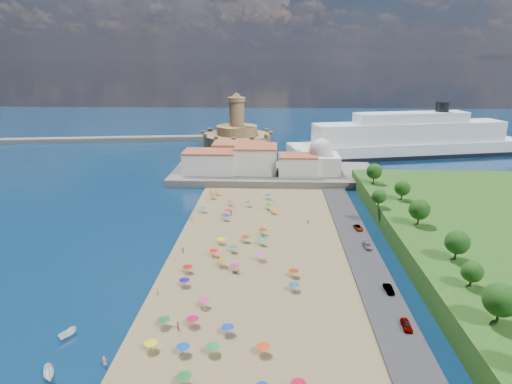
{
  "coord_description": "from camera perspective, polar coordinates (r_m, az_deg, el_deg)",
  "views": [
    {
      "loc": [
        9.7,
        -111.55,
        50.98
      ],
      "look_at": [
        4.0,
        25.0,
        8.0
      ],
      "focal_mm": 30.0,
      "sensor_mm": 36.0,
      "label": 1
    }
  ],
  "objects": [
    {
      "name": "breakwater",
      "position": [
        294.59,
        -21.77,
        6.51
      ],
      "size": [
        199.03,
        34.77,
        2.6
      ],
      "primitive_type": "cube",
      "rotation": [
        0.0,
        0.0,
        0.14
      ],
      "color": "#59544C",
      "rests_on": "ground"
    },
    {
      "name": "fortress",
      "position": [
        254.38,
        -2.56,
        7.41
      ],
      "size": [
        40.0,
        40.0,
        32.4
      ],
      "color": "#A47D52",
      "rests_on": "ground"
    },
    {
      "name": "cruise_ship",
      "position": [
        245.48,
        19.72,
        6.48
      ],
      "size": [
        132.76,
        48.01,
        28.75
      ],
      "color": "black",
      "rests_on": "ground"
    },
    {
      "name": "domed_building",
      "position": [
        188.42,
        8.54,
        4.38
      ],
      "size": [
        16.0,
        16.0,
        15.0
      ],
      "color": "silver",
      "rests_on": "terrace"
    },
    {
      "name": "terrace",
      "position": [
        191.07,
        2.4,
        2.43
      ],
      "size": [
        90.0,
        36.0,
        3.0
      ],
      "primitive_type": "cube",
      "color": "#59544C",
      "rests_on": "ground"
    },
    {
      "name": "ground",
      "position": [
        123.03,
        -2.37,
        -7.04
      ],
      "size": [
        700.0,
        700.0,
        0.0
      ],
      "primitive_type": "plane",
      "color": "#071938",
      "rests_on": "ground"
    },
    {
      "name": "parked_cars",
      "position": [
        114.05,
        15.67,
        -9.03
      ],
      "size": [
        2.68,
        54.64,
        1.43
      ],
      "color": "gray",
      "rests_on": "promenade"
    },
    {
      "name": "hillside_trees",
      "position": [
        118.99,
        21.84,
        -3.87
      ],
      "size": [
        14.54,
        106.64,
        7.77
      ],
      "color": "#382314",
      "rests_on": "hillside"
    },
    {
      "name": "jetty",
      "position": [
        226.16,
        -3.19,
        4.72
      ],
      "size": [
        18.0,
        70.0,
        2.4
      ],
      "primitive_type": "cube",
      "color": "#59544C",
      "rests_on": "ground"
    },
    {
      "name": "beachgoers",
      "position": [
        123.1,
        -3.97,
        -6.48
      ],
      "size": [
        41.04,
        98.21,
        1.87
      ],
      "color": "tan",
      "rests_on": "beach"
    },
    {
      "name": "beach_parasols",
      "position": [
        110.94,
        -3.35,
        -8.69
      ],
      "size": [
        31.82,
        113.82,
        2.2
      ],
      "color": "gray",
      "rests_on": "beach"
    },
    {
      "name": "moored_boats",
      "position": [
        88.04,
        -24.96,
        -19.17
      ],
      "size": [
        5.24,
        15.03,
        1.65
      ],
      "color": "white",
      "rests_on": "ground"
    },
    {
      "name": "waterfront_buildings",
      "position": [
        190.57,
        -1.51,
        4.38
      ],
      "size": [
        57.0,
        29.0,
        11.0
      ],
      "color": "silver",
      "rests_on": "terrace"
    }
  ]
}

